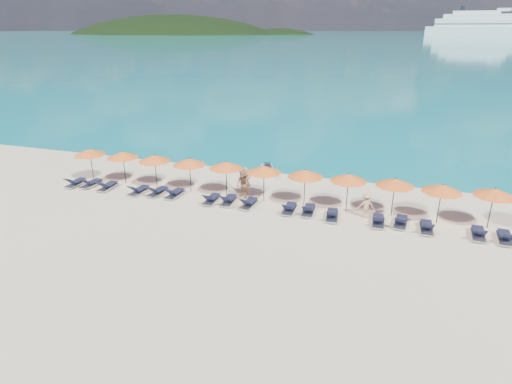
% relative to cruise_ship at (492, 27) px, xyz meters
% --- Properties ---
extents(ground, '(1400.00, 1400.00, 0.00)m').
position_rel_cruise_ship_xyz_m(ground, '(-92.99, -515.83, -9.39)').
color(ground, beige).
extents(sea, '(1600.00, 1300.00, 0.01)m').
position_rel_cruise_ship_xyz_m(sea, '(-92.99, 144.17, -9.38)').
color(sea, '#1FA9B2').
rests_on(sea, ground).
extents(headland_main, '(374.00, 242.00, 126.50)m').
position_rel_cruise_ship_xyz_m(headland_main, '(-392.99, 24.17, -47.39)').
color(headland_main, black).
rests_on(headland_main, ground).
extents(headland_small, '(162.00, 126.00, 85.50)m').
position_rel_cruise_ship_xyz_m(headland_small, '(-242.99, 44.17, -44.39)').
color(headland_small, black).
rests_on(headland_small, ground).
extents(cruise_ship, '(130.99, 32.95, 36.08)m').
position_rel_cruise_ship_xyz_m(cruise_ship, '(0.00, 0.00, 0.00)').
color(cruise_ship, white).
rests_on(cruise_ship, ground).
extents(jetski, '(1.54, 2.24, 0.75)m').
position_rel_cruise_ship_xyz_m(jetski, '(-94.21, -506.39, -9.08)').
color(jetski, silver).
rests_on(jetski, ground).
extents(beachgoer_a, '(0.73, 0.57, 1.77)m').
position_rel_cruise_ship_xyz_m(beachgoer_a, '(-94.44, -510.47, -8.50)').
color(beachgoer_a, tan).
rests_on(beachgoer_a, ground).
extents(beachgoer_b, '(0.99, 0.92, 1.78)m').
position_rel_cruise_ship_xyz_m(beachgoer_b, '(-94.43, -511.08, -8.50)').
color(beachgoer_b, tan).
rests_on(beachgoer_b, ground).
extents(beachgoer_c, '(1.01, 0.62, 1.45)m').
position_rel_cruise_ship_xyz_m(beachgoer_c, '(-86.97, -511.70, -8.66)').
color(beachgoer_c, tan).
rests_on(beachgoer_c, ground).
extents(umbrella_0, '(2.10, 2.10, 2.28)m').
position_rel_cruise_ship_xyz_m(umbrella_0, '(-105.30, -511.25, -7.37)').
color(umbrella_0, black).
rests_on(umbrella_0, ground).
extents(umbrella_1, '(2.10, 2.10, 2.28)m').
position_rel_cruise_ship_xyz_m(umbrella_1, '(-102.83, -511.10, -7.37)').
color(umbrella_1, black).
rests_on(umbrella_1, ground).
extents(umbrella_2, '(2.10, 2.10, 2.28)m').
position_rel_cruise_ship_xyz_m(umbrella_2, '(-100.40, -511.16, -7.37)').
color(umbrella_2, black).
rests_on(umbrella_2, ground).
extents(umbrella_3, '(2.10, 2.10, 2.28)m').
position_rel_cruise_ship_xyz_m(umbrella_3, '(-97.94, -511.15, -7.37)').
color(umbrella_3, black).
rests_on(umbrella_3, ground).
extents(umbrella_4, '(2.10, 2.10, 2.28)m').
position_rel_cruise_ship_xyz_m(umbrella_4, '(-95.50, -511.08, -7.37)').
color(umbrella_4, black).
rests_on(umbrella_4, ground).
extents(umbrella_5, '(2.10, 2.10, 2.28)m').
position_rel_cruise_ship_xyz_m(umbrella_5, '(-93.05, -511.13, -7.37)').
color(umbrella_5, black).
rests_on(umbrella_5, ground).
extents(umbrella_6, '(2.10, 2.10, 2.28)m').
position_rel_cruise_ship_xyz_m(umbrella_6, '(-90.56, -511.13, -7.37)').
color(umbrella_6, black).
rests_on(umbrella_6, ground).
extents(umbrella_7, '(2.10, 2.10, 2.28)m').
position_rel_cruise_ship_xyz_m(umbrella_7, '(-88.10, -511.09, -7.37)').
color(umbrella_7, black).
rests_on(umbrella_7, ground).
extents(umbrella_8, '(2.10, 2.10, 2.28)m').
position_rel_cruise_ship_xyz_m(umbrella_8, '(-85.60, -511.07, -7.37)').
color(umbrella_8, black).
rests_on(umbrella_8, ground).
extents(umbrella_9, '(2.10, 2.10, 2.28)m').
position_rel_cruise_ship_xyz_m(umbrella_9, '(-83.24, -511.27, -7.37)').
color(umbrella_9, black).
rests_on(umbrella_9, ground).
extents(umbrella_10, '(2.10, 2.10, 2.28)m').
position_rel_cruise_ship_xyz_m(umbrella_10, '(-80.73, -511.06, -7.37)').
color(umbrella_10, black).
rests_on(umbrella_10, ground).
extents(lounger_0, '(0.66, 1.71, 0.66)m').
position_rel_cruise_ship_xyz_m(lounger_0, '(-105.71, -512.56, -9.15)').
color(lounger_0, silver).
rests_on(lounger_0, ground).
extents(lounger_1, '(0.79, 1.75, 0.66)m').
position_rel_cruise_ship_xyz_m(lounger_1, '(-104.64, -512.35, -9.15)').
color(lounger_1, silver).
rests_on(lounger_1, ground).
extents(lounger_2, '(0.67, 1.72, 0.66)m').
position_rel_cruise_ship_xyz_m(lounger_2, '(-103.28, -512.46, -9.15)').
color(lounger_2, silver).
rests_on(lounger_2, ground).
extents(lounger_3, '(0.77, 1.75, 0.66)m').
position_rel_cruise_ship_xyz_m(lounger_3, '(-100.92, -512.50, -9.15)').
color(lounger_3, silver).
rests_on(lounger_3, ground).
extents(lounger_4, '(0.77, 1.75, 0.66)m').
position_rel_cruise_ship_xyz_m(lounger_4, '(-99.68, -512.30, -9.15)').
color(lounger_4, silver).
rests_on(lounger_4, ground).
extents(lounger_5, '(0.69, 1.72, 0.66)m').
position_rel_cruise_ship_xyz_m(lounger_5, '(-98.50, -512.27, -9.15)').
color(lounger_5, silver).
rests_on(lounger_5, ground).
extents(lounger_6, '(0.63, 1.70, 0.66)m').
position_rel_cruise_ship_xyz_m(lounger_6, '(-95.95, -512.41, -9.15)').
color(lounger_6, silver).
rests_on(lounger_6, ground).
extents(lounger_7, '(0.72, 1.73, 0.66)m').
position_rel_cruise_ship_xyz_m(lounger_7, '(-94.90, -512.25, -9.15)').
color(lounger_7, silver).
rests_on(lounger_7, ground).
extents(lounger_8, '(0.73, 1.74, 0.66)m').
position_rel_cruise_ship_xyz_m(lounger_8, '(-93.60, -512.32, -9.15)').
color(lounger_8, silver).
rests_on(lounger_8, ground).
extents(lounger_9, '(0.66, 1.71, 0.66)m').
position_rel_cruise_ship_xyz_m(lounger_9, '(-91.15, -512.33, -9.15)').
color(lounger_9, silver).
rests_on(lounger_9, ground).
extents(lounger_10, '(0.71, 1.73, 0.66)m').
position_rel_cruise_ship_xyz_m(lounger_10, '(-90.07, -512.21, -9.15)').
color(lounger_10, silver).
rests_on(lounger_10, ground).
extents(lounger_11, '(0.78, 1.75, 0.66)m').
position_rel_cruise_ship_xyz_m(lounger_11, '(-88.69, -512.49, -9.15)').
color(lounger_11, silver).
rests_on(lounger_11, ground).
extents(lounger_12, '(0.70, 1.73, 0.66)m').
position_rel_cruise_ship_xyz_m(lounger_12, '(-86.23, -512.45, -9.15)').
color(lounger_12, silver).
rests_on(lounger_12, ground).
extents(lounger_13, '(0.78, 1.75, 0.66)m').
position_rel_cruise_ship_xyz_m(lounger_13, '(-85.09, -512.20, -9.15)').
color(lounger_13, silver).
rests_on(lounger_13, ground).
extents(lounger_14, '(0.66, 1.72, 0.66)m').
position_rel_cruise_ship_xyz_m(lounger_14, '(-83.80, -512.47, -9.15)').
color(lounger_14, silver).
rests_on(lounger_14, ground).
extents(lounger_15, '(0.71, 1.73, 0.66)m').
position_rel_cruise_ship_xyz_m(lounger_15, '(-81.36, -512.42, -9.15)').
color(lounger_15, silver).
rests_on(lounger_15, ground).
extents(lounger_16, '(0.72, 1.74, 0.66)m').
position_rel_cruise_ship_xyz_m(lounger_16, '(-80.18, -512.48, -9.15)').
color(lounger_16, silver).
rests_on(lounger_16, ground).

